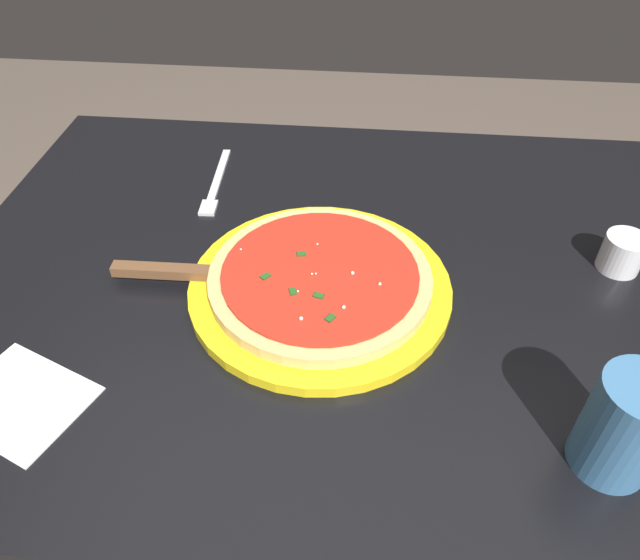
# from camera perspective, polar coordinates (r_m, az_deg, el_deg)

# --- Properties ---
(ground_plane) EXTENTS (5.00, 5.00, 0.00)m
(ground_plane) POSITION_cam_1_polar(r_m,az_deg,el_deg) (1.42, 0.69, -23.35)
(ground_plane) COLOR brown
(restaurant_table) EXTENTS (1.03, 0.79, 0.78)m
(restaurant_table) POSITION_cam_1_polar(r_m,az_deg,el_deg) (0.88, 1.03, -6.39)
(restaurant_table) COLOR black
(restaurant_table) RESTS_ON ground_plane
(serving_plate) EXTENTS (0.33, 0.33, 0.01)m
(serving_plate) POSITION_cam_1_polar(r_m,az_deg,el_deg) (0.74, -0.00, -0.71)
(serving_plate) COLOR yellow
(serving_plate) RESTS_ON restaurant_table
(pizza) EXTENTS (0.28, 0.28, 0.02)m
(pizza) POSITION_cam_1_polar(r_m,az_deg,el_deg) (0.73, -0.00, 0.27)
(pizza) COLOR #DBB26B
(pizza) RESTS_ON serving_plate
(pizza_server) EXTENTS (0.22, 0.07, 0.01)m
(pizza_server) POSITION_cam_1_polar(r_m,az_deg,el_deg) (0.76, -12.21, 0.61)
(pizza_server) COLOR silver
(pizza_server) RESTS_ON serving_plate
(cup_tall_drink) EXTENTS (0.08, 0.08, 0.11)m
(cup_tall_drink) POSITION_cam_1_polar(r_m,az_deg,el_deg) (0.62, 27.66, -12.56)
(cup_tall_drink) COLOR teal
(cup_tall_drink) RESTS_ON restaurant_table
(cup_small_sauce) EXTENTS (0.05, 0.05, 0.05)m
(cup_small_sauce) POSITION_cam_1_polar(r_m,az_deg,el_deg) (0.86, 27.44, 2.36)
(cup_small_sauce) COLOR silver
(cup_small_sauce) RESTS_ON restaurant_table
(napkin_folded_right) EXTENTS (0.17, 0.15, 0.00)m
(napkin_folded_right) POSITION_cam_1_polar(r_m,az_deg,el_deg) (0.71, -27.25, -10.42)
(napkin_folded_right) COLOR white
(napkin_folded_right) RESTS_ON restaurant_table
(fork) EXTENTS (0.03, 0.19, 0.00)m
(fork) POSITION_cam_1_polar(r_m,az_deg,el_deg) (0.95, -10.13, 9.14)
(fork) COLOR silver
(fork) RESTS_ON restaurant_table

